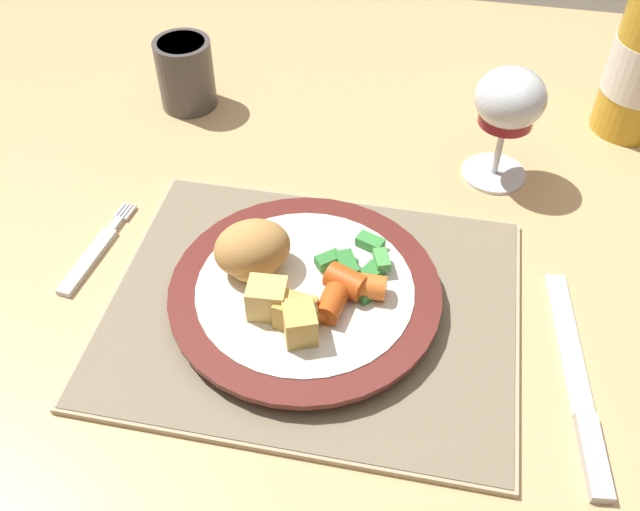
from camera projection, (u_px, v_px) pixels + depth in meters
name	position (u px, v px, depth m)	size (l,w,h in m)	color
dining_table	(340.00, 259.00, 0.80)	(1.27, 0.94, 0.74)	tan
placemat	(313.00, 308.00, 0.63)	(0.36, 0.29, 0.01)	tan
dinner_plate	(305.00, 294.00, 0.62)	(0.24, 0.24, 0.02)	white
breaded_croquettes	(253.00, 251.00, 0.62)	(0.09, 0.08, 0.05)	tan
green_beans_pile	(358.00, 265.00, 0.62)	(0.07, 0.08, 0.01)	#338438
glazed_carrots	(340.00, 293.00, 0.60)	(0.08, 0.07, 0.02)	orange
fork	(93.00, 254.00, 0.68)	(0.03, 0.13, 0.01)	silver
table_knife	(580.00, 394.00, 0.57)	(0.04, 0.22, 0.01)	silver
wine_glass	(509.00, 105.00, 0.70)	(0.07, 0.07, 0.13)	silver
roast_potatoes	(288.00, 311.00, 0.58)	(0.06, 0.05, 0.03)	#DBB256
drinking_cup	(185.00, 72.00, 0.82)	(0.07, 0.07, 0.08)	#4C4747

